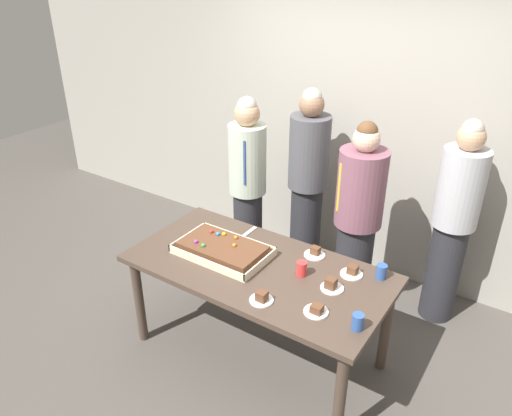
# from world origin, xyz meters

# --- Properties ---
(ground_plane) EXTENTS (12.00, 12.00, 0.00)m
(ground_plane) POSITION_xyz_m (0.00, 0.00, 0.00)
(ground_plane) COLOR #4C4742
(interior_back_panel) EXTENTS (8.00, 0.12, 3.00)m
(interior_back_panel) POSITION_xyz_m (0.00, 1.60, 1.50)
(interior_back_panel) COLOR #9E998E
(interior_back_panel) RESTS_ON ground_plane
(party_table) EXTENTS (1.80, 0.90, 0.77)m
(party_table) POSITION_xyz_m (0.00, 0.00, 0.68)
(party_table) COLOR #47382D
(party_table) RESTS_ON ground_plane
(sheet_cake) EXTENTS (0.66, 0.40, 0.10)m
(sheet_cake) POSITION_xyz_m (-0.29, -0.01, 0.81)
(sheet_cake) COLOR beige
(sheet_cake) RESTS_ON party_table
(plated_slice_near_left) EXTENTS (0.15, 0.15, 0.07)m
(plated_slice_near_left) POSITION_xyz_m (0.57, 0.27, 0.79)
(plated_slice_near_left) COLOR white
(plated_slice_near_left) RESTS_ON party_table
(plated_slice_near_right) EXTENTS (0.15, 0.15, 0.07)m
(plated_slice_near_right) POSITION_xyz_m (0.23, -0.30, 0.80)
(plated_slice_near_right) COLOR white
(plated_slice_near_right) RESTS_ON party_table
(plated_slice_far_left) EXTENTS (0.15, 0.15, 0.06)m
(plated_slice_far_left) POSITION_xyz_m (0.26, 0.34, 0.79)
(plated_slice_far_left) COLOR white
(plated_slice_far_left) RESTS_ON party_table
(plated_slice_far_right) EXTENTS (0.15, 0.15, 0.08)m
(plated_slice_far_right) POSITION_xyz_m (0.53, 0.05, 0.80)
(plated_slice_far_right) COLOR white
(plated_slice_far_right) RESTS_ON party_table
(plated_slice_center_front) EXTENTS (0.15, 0.15, 0.06)m
(plated_slice_center_front) POSITION_xyz_m (0.56, -0.21, 0.79)
(plated_slice_center_front) COLOR white
(plated_slice_center_front) RESTS_ON party_table
(drink_cup_nearest) EXTENTS (0.07, 0.07, 0.10)m
(drink_cup_nearest) POSITION_xyz_m (0.74, 0.34, 0.82)
(drink_cup_nearest) COLOR #2D5199
(drink_cup_nearest) RESTS_ON party_table
(drink_cup_middle) EXTENTS (0.07, 0.07, 0.10)m
(drink_cup_middle) POSITION_xyz_m (0.82, -0.21, 0.82)
(drink_cup_middle) COLOR #2D5199
(drink_cup_middle) RESTS_ON party_table
(drink_cup_far_end) EXTENTS (0.07, 0.07, 0.10)m
(drink_cup_far_end) POSITION_xyz_m (0.29, 0.08, 0.82)
(drink_cup_far_end) COLOR red
(drink_cup_far_end) RESTS_ON party_table
(cake_server_utensil) EXTENTS (0.03, 0.20, 0.01)m
(cake_server_utensil) POSITION_xyz_m (-0.31, 0.33, 0.78)
(cake_server_utensil) COLOR silver
(cake_server_utensil) RESTS_ON party_table
(person_serving_front) EXTENTS (0.34, 0.34, 1.73)m
(person_serving_front) POSITION_xyz_m (-0.24, 1.14, 0.90)
(person_serving_front) COLOR #28282D
(person_serving_front) RESTS_ON ground_plane
(person_green_shirt_behind) EXTENTS (0.37, 0.37, 1.63)m
(person_green_shirt_behind) POSITION_xyz_m (0.35, 0.86, 0.84)
(person_green_shirt_behind) COLOR #28282D
(person_green_shirt_behind) RESTS_ON ground_plane
(person_striped_tie_right) EXTENTS (0.32, 0.32, 1.66)m
(person_striped_tie_right) POSITION_xyz_m (-0.66, 0.83, 0.87)
(person_striped_tie_right) COLOR #28282D
(person_striped_tie_right) RESTS_ON ground_plane
(person_far_right_suit) EXTENTS (0.33, 0.33, 1.67)m
(person_far_right_suit) POSITION_xyz_m (0.98, 1.19, 0.87)
(person_far_right_suit) COLOR #28282D
(person_far_right_suit) RESTS_ON ground_plane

